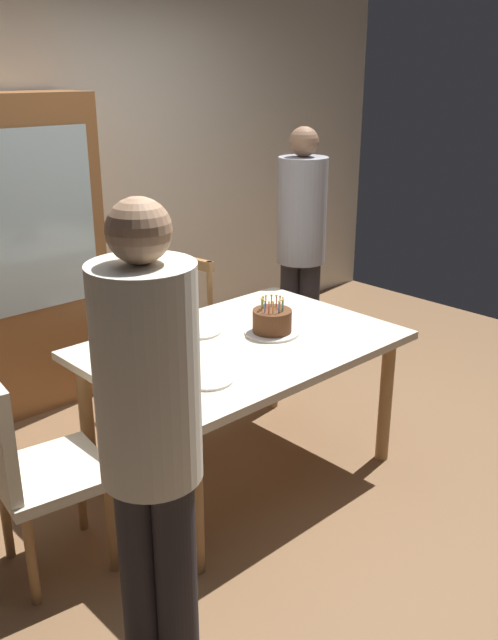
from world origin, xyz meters
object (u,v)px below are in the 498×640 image
object	(u,v)px
plate_far_side	(200,331)
person_celebrant	(150,433)
china_cabinet	(8,259)
chair_spindle_back	(171,340)
dining_table	(242,358)
plate_near_celebrant	(208,380)
birthday_cake	(272,323)
chair_upholstered	(28,463)
person_guest	(301,240)

from	to	relation	value
plate_far_side	person_celebrant	distance (m)	1.43
plate_far_side	china_cabinet	distance (m)	1.39
chair_spindle_back	dining_table	bearing A→B (deg)	-102.48
plate_near_celebrant	plate_far_side	xyz separation A→B (m)	(0.34, 0.47, 0.00)
china_cabinet	birthday_cake	bearing A→B (deg)	-67.59
birthday_cake	chair_spindle_back	bearing A→B (deg)	89.81
chair_spindle_back	chair_upholstered	size ratio (longest dim) A/B	1.00
dining_table	plate_near_celebrant	xyz separation A→B (m)	(-0.42, -0.24, 0.09)
plate_far_side	china_cabinet	bearing A→B (deg)	106.57
dining_table	plate_far_side	distance (m)	0.27
plate_near_celebrant	chair_upholstered	distance (m)	0.81
person_celebrant	china_cabinet	distance (m)	2.39
china_cabinet	chair_spindle_back	bearing A→B (deg)	-47.15
birthday_cake	plate_near_celebrant	bearing A→B (deg)	-160.83
chair_upholstered	plate_far_side	bearing A→B (deg)	11.07
plate_far_side	china_cabinet	xyz separation A→B (m)	(-0.39, 1.32, 0.19)
birthday_cake	chair_upholstered	world-z (taller)	chair_upholstered
plate_near_celebrant	china_cabinet	bearing A→B (deg)	91.71
chair_upholstered	person_guest	xyz separation A→B (m)	(2.28, 0.62, 0.43)
dining_table	china_cabinet	xyz separation A→B (m)	(-0.47, 1.56, 0.29)
plate_near_celebrant	person_guest	bearing A→B (deg)	29.76
plate_near_celebrant	chair_upholstered	size ratio (longest dim) A/B	0.23
person_guest	chair_upholstered	bearing A→B (deg)	-164.72
chair_upholstered	plate_near_celebrant	bearing A→B (deg)	-19.94
plate_near_celebrant	chair_upholstered	bearing A→B (deg)	160.06
chair_upholstered	person_celebrant	size ratio (longest dim) A/B	0.56
dining_table	chair_upholstered	xyz separation A→B (m)	(-1.14, 0.03, -0.13)
dining_table	plate_far_side	bearing A→B (deg)	107.70
birthday_cake	china_cabinet	xyz separation A→B (m)	(-0.65, 1.59, 0.14)
birthday_cake	china_cabinet	size ratio (longest dim) A/B	0.15
plate_far_side	person_guest	world-z (taller)	person_guest
person_guest	person_celebrant	bearing A→B (deg)	-147.57
china_cabinet	plate_near_celebrant	bearing A→B (deg)	-88.29
birthday_cake	chair_spindle_back	world-z (taller)	chair_spindle_back
birthday_cake	plate_far_side	bearing A→B (deg)	134.59
person_celebrant	china_cabinet	world-z (taller)	china_cabinet
person_guest	china_cabinet	size ratio (longest dim) A/B	0.89
plate_near_celebrant	person_guest	distance (m)	1.80
plate_far_side	plate_near_celebrant	bearing A→B (deg)	-125.69
birthday_cake	china_cabinet	distance (m)	1.72
china_cabinet	chair_upholstered	bearing A→B (deg)	-113.79
birthday_cake	person_guest	xyz separation A→B (m)	(0.95, 0.68, 0.15)
birthday_cake	chair_upholstered	xyz separation A→B (m)	(-1.33, 0.06, -0.28)
chair_spindle_back	chair_upholstered	world-z (taller)	same
chair_spindle_back	china_cabinet	xyz separation A→B (m)	(-0.66, 0.71, 0.49)
chair_spindle_back	plate_far_side	bearing A→B (deg)	-113.26
birthday_cake	person_celebrant	world-z (taller)	person_celebrant
dining_table	plate_near_celebrant	world-z (taller)	plate_near_celebrant
person_guest	china_cabinet	bearing A→B (deg)	150.47
chair_spindle_back	chair_upholstered	distance (m)	1.57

